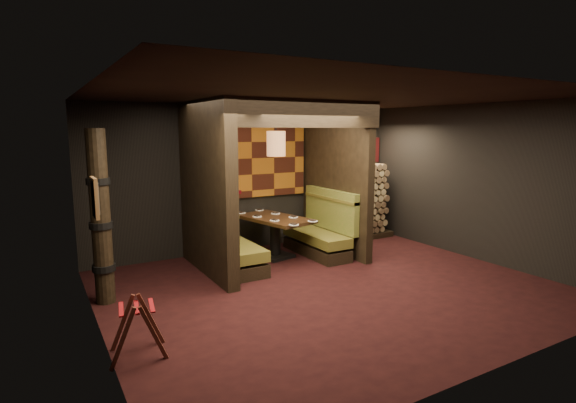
{
  "coord_description": "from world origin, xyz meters",
  "views": [
    {
      "loc": [
        -3.83,
        -5.33,
        2.38
      ],
      "look_at": [
        0.0,
        1.3,
        1.15
      ],
      "focal_mm": 28.0,
      "sensor_mm": 36.0,
      "label": 1
    }
  ],
  "objects_px": {
    "totem_column": "(101,219)",
    "firewood_stack": "(354,202)",
    "luggage_rack": "(138,326)",
    "booth_bench_left": "(229,246)",
    "dining_table": "(275,230)",
    "booth_bench_right": "(321,234)",
    "pendant_lamp": "(276,144)"
  },
  "relations": [
    {
      "from": "booth_bench_left",
      "to": "totem_column",
      "type": "height_order",
      "value": "totem_column"
    },
    {
      "from": "luggage_rack",
      "to": "totem_column",
      "type": "relative_size",
      "value": 0.27
    },
    {
      "from": "booth_bench_left",
      "to": "dining_table",
      "type": "height_order",
      "value": "booth_bench_left"
    },
    {
      "from": "dining_table",
      "to": "totem_column",
      "type": "bearing_deg",
      "value": -166.0
    },
    {
      "from": "booth_bench_left",
      "to": "pendant_lamp",
      "type": "height_order",
      "value": "pendant_lamp"
    },
    {
      "from": "pendant_lamp",
      "to": "totem_column",
      "type": "bearing_deg",
      "value": -166.87
    },
    {
      "from": "pendant_lamp",
      "to": "dining_table",
      "type": "bearing_deg",
      "value": 90.0
    },
    {
      "from": "booth_bench_left",
      "to": "firewood_stack",
      "type": "distance_m",
      "value": 3.35
    },
    {
      "from": "totem_column",
      "to": "booth_bench_left",
      "type": "bearing_deg",
      "value": 14.75
    },
    {
      "from": "totem_column",
      "to": "firewood_stack",
      "type": "bearing_deg",
      "value": 13.19
    },
    {
      "from": "pendant_lamp",
      "to": "totem_column",
      "type": "height_order",
      "value": "pendant_lamp"
    },
    {
      "from": "firewood_stack",
      "to": "booth_bench_left",
      "type": "bearing_deg",
      "value": -167.83
    },
    {
      "from": "booth_bench_right",
      "to": "dining_table",
      "type": "bearing_deg",
      "value": 165.65
    },
    {
      "from": "booth_bench_left",
      "to": "booth_bench_right",
      "type": "height_order",
      "value": "same"
    },
    {
      "from": "firewood_stack",
      "to": "booth_bench_right",
      "type": "bearing_deg",
      "value": -152.65
    },
    {
      "from": "totem_column",
      "to": "firewood_stack",
      "type": "relative_size",
      "value": 1.39
    },
    {
      "from": "luggage_rack",
      "to": "totem_column",
      "type": "distance_m",
      "value": 1.95
    },
    {
      "from": "luggage_rack",
      "to": "totem_column",
      "type": "xyz_separation_m",
      "value": [
        -0.08,
        1.74,
        0.86
      ]
    },
    {
      "from": "booth_bench_right",
      "to": "pendant_lamp",
      "type": "relative_size",
      "value": 1.69
    },
    {
      "from": "dining_table",
      "to": "firewood_stack",
      "type": "xyz_separation_m",
      "value": [
        2.23,
        0.48,
        0.28
      ]
    },
    {
      "from": "firewood_stack",
      "to": "pendant_lamp",
      "type": "bearing_deg",
      "value": -166.74
    },
    {
      "from": "booth_bench_right",
      "to": "totem_column",
      "type": "distance_m",
      "value": 4.1
    },
    {
      "from": "booth_bench_left",
      "to": "totem_column",
      "type": "distance_m",
      "value": 2.3
    },
    {
      "from": "luggage_rack",
      "to": "totem_column",
      "type": "bearing_deg",
      "value": 92.63
    },
    {
      "from": "booth_bench_right",
      "to": "firewood_stack",
      "type": "relative_size",
      "value": 0.92
    },
    {
      "from": "booth_bench_left",
      "to": "firewood_stack",
      "type": "relative_size",
      "value": 0.92
    },
    {
      "from": "dining_table",
      "to": "firewood_stack",
      "type": "distance_m",
      "value": 2.3
    },
    {
      "from": "booth_bench_left",
      "to": "totem_column",
      "type": "xyz_separation_m",
      "value": [
        -2.09,
        -0.55,
        0.79
      ]
    },
    {
      "from": "booth_bench_left",
      "to": "pendant_lamp",
      "type": "xyz_separation_m",
      "value": [
        1.02,
        0.17,
        1.73
      ]
    },
    {
      "from": "pendant_lamp",
      "to": "firewood_stack",
      "type": "height_order",
      "value": "pendant_lamp"
    },
    {
      "from": "booth_bench_right",
      "to": "firewood_stack",
      "type": "distance_m",
      "value": 1.58
    },
    {
      "from": "booth_bench_right",
      "to": "firewood_stack",
      "type": "height_order",
      "value": "firewood_stack"
    }
  ]
}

